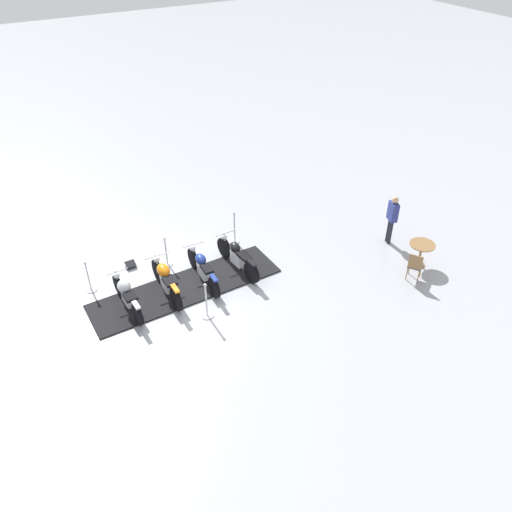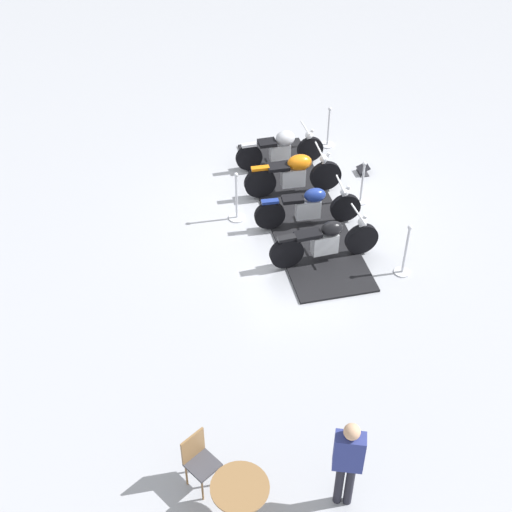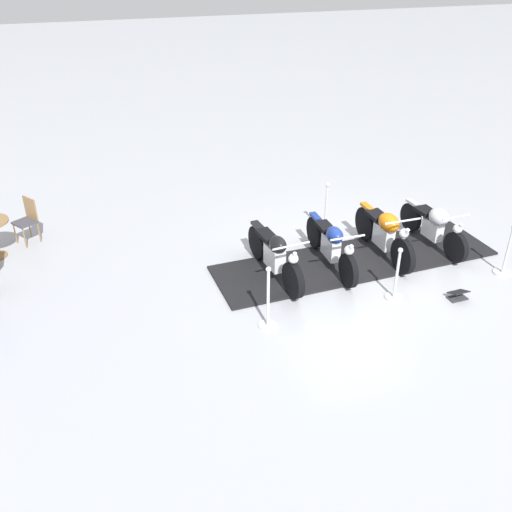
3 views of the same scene
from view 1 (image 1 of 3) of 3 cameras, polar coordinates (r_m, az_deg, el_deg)
name	(u,v)px [view 1 (image 1 of 3)]	position (r m, az deg, el deg)	size (l,w,h in m)	color
ground_plane	(186,288)	(15.28, -7.78, -3.59)	(80.00, 80.00, 0.00)	#A8AAB2
display_platform	(186,288)	(15.26, -7.79, -3.52)	(5.70, 1.55, 0.05)	black
motorcycle_black	(237,256)	(15.57, -2.13, -0.02)	(2.22, 0.71, 0.98)	black
motorcycle_navy	(202,268)	(15.17, -5.99, -1.33)	(2.24, 0.67, 0.94)	black
motorcycle_copper	(166,279)	(14.80, -10.06, -2.57)	(2.17, 0.75, 1.02)	black
motorcycle_chrome	(126,294)	(14.59, -14.27, -4.15)	(2.09, 0.63, 0.91)	black
stanchion_left_mid	(207,306)	(14.08, -5.53, -5.61)	(0.36, 0.36, 1.14)	silver
stanchion_right_mid	(167,256)	(16.11, -9.94, 0.03)	(0.32, 0.32, 1.02)	silver
stanchion_right_front	(235,232)	(16.88, -2.40, 2.70)	(0.32, 0.32, 1.15)	silver
stanchion_right_rear	(89,282)	(15.66, -18.08, -2.73)	(0.35, 0.35, 1.03)	silver
info_placard	(131,266)	(16.36, -13.79, -1.07)	(0.26, 0.35, 0.20)	#333338
cafe_table	(421,249)	(16.50, 17.97, 0.72)	(0.78, 0.78, 0.79)	olive
cafe_chair_near_table	(415,265)	(15.84, 17.33, -0.96)	(0.56, 0.56, 0.96)	olive
bystander_person	(392,216)	(17.08, 14.95, 4.37)	(0.45, 0.34, 1.72)	#23232D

